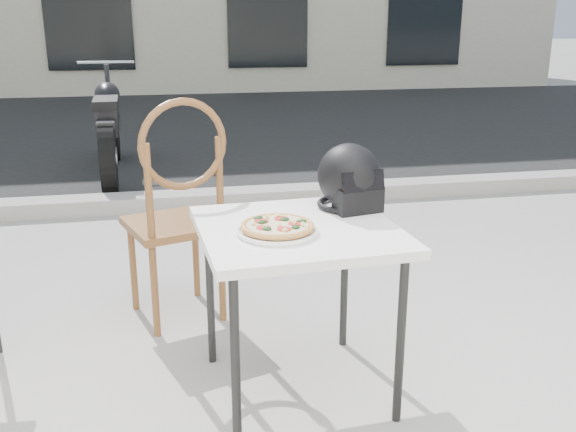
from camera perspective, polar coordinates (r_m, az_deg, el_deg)
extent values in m
plane|color=#A09D98|center=(2.57, 2.64, -17.66)|extent=(80.00, 80.00, 0.00)
cube|color=black|center=(9.17, -8.08, 7.90)|extent=(30.00, 8.00, 0.00)
cube|color=gray|center=(5.26, -5.27, 1.65)|extent=(30.00, 0.25, 0.12)
cube|color=black|center=(13.07, -17.39, 17.10)|extent=(1.60, 0.08, 2.20)
cube|color=black|center=(13.21, -1.83, 17.83)|extent=(1.60, 0.08, 2.20)
cube|color=black|center=(14.15, 12.11, 17.44)|extent=(1.60, 0.08, 2.20)
cube|color=white|center=(2.45, 0.89, -1.33)|extent=(0.79, 0.79, 0.04)
cylinder|color=black|center=(2.26, -4.70, -12.90)|extent=(0.04, 0.04, 0.67)
cylinder|color=black|center=(2.43, 9.97, -10.90)|extent=(0.04, 0.04, 0.67)
cylinder|color=black|center=(2.81, -6.94, -6.74)|extent=(0.04, 0.04, 0.67)
cylinder|color=black|center=(2.94, 5.04, -5.52)|extent=(0.04, 0.04, 0.67)
cylinder|color=white|center=(2.36, -0.95, -1.45)|extent=(0.37, 0.37, 0.01)
torus|color=white|center=(2.36, -0.95, -1.31)|extent=(0.39, 0.39, 0.02)
cylinder|color=#D6974E|center=(2.36, -0.95, -1.00)|extent=(0.34, 0.34, 0.01)
torus|color=#D6974E|center=(2.35, -0.95, -0.87)|extent=(0.35, 0.35, 0.02)
cylinder|color=#AE2613|center=(2.35, -0.95, -0.84)|extent=(0.30, 0.30, 0.00)
cylinder|color=beige|center=(2.35, -0.95, -0.78)|extent=(0.29, 0.29, 0.00)
cylinder|color=red|center=(2.35, 0.66, -0.67)|extent=(0.07, 0.07, 0.00)
cylinder|color=red|center=(2.41, -0.60, -0.21)|extent=(0.07, 0.07, 0.00)
cylinder|color=red|center=(2.38, -2.36, -0.46)|extent=(0.07, 0.07, 0.00)
cylinder|color=red|center=(2.31, -2.18, -1.04)|extent=(0.07, 0.07, 0.00)
cylinder|color=red|center=(2.29, -0.33, -1.16)|extent=(0.07, 0.07, 0.00)
ellipsoid|color=#133413|center=(2.40, -0.33, -0.28)|extent=(0.05, 0.04, 0.01)
ellipsoid|color=#133413|center=(2.37, -2.28, -0.52)|extent=(0.05, 0.04, 0.01)
ellipsoid|color=#133413|center=(2.31, 0.68, -0.97)|extent=(0.04, 0.04, 0.01)
ellipsoid|color=#133413|center=(2.29, -1.89, -1.13)|extent=(0.05, 0.05, 0.01)
ellipsoid|color=#133413|center=(2.38, 1.21, -0.45)|extent=(0.04, 0.04, 0.01)
ellipsoid|color=#133413|center=(2.42, -2.66, -0.16)|extent=(0.05, 0.05, 0.01)
cylinder|color=#F9F098|center=(2.32, -0.82, -0.80)|extent=(0.02, 0.02, 0.02)
cylinder|color=#F9F098|center=(2.42, -1.84, -0.06)|extent=(0.02, 0.03, 0.02)
cylinder|color=#F9F098|center=(2.35, 0.57, -0.57)|extent=(0.02, 0.02, 0.02)
cylinder|color=#F9F098|center=(2.44, -0.99, 0.08)|extent=(0.02, 0.02, 0.02)
cylinder|color=#F9F098|center=(2.27, -0.29, -1.24)|extent=(0.02, 0.02, 0.02)
cylinder|color=#F9F098|center=(2.35, -3.08, -0.64)|extent=(0.02, 0.02, 0.02)
cylinder|color=#F9F098|center=(2.33, 1.32, -0.74)|extent=(0.02, 0.02, 0.02)
cylinder|color=#F9F098|center=(2.31, -2.07, -0.94)|extent=(0.03, 0.02, 0.02)
ellipsoid|color=black|center=(2.67, 5.45, 3.57)|extent=(0.31, 0.32, 0.27)
cube|color=black|center=(2.62, 6.25, 1.44)|extent=(0.21, 0.13, 0.11)
torus|color=black|center=(2.70, 5.37, 1.09)|extent=(0.31, 0.31, 0.02)
cube|color=black|center=(2.57, 6.70, 3.10)|extent=(0.19, 0.07, 0.08)
cube|color=brown|center=(3.23, -10.09, -0.77)|extent=(0.55, 0.55, 0.04)
cylinder|color=brown|center=(3.52, -8.20, -3.43)|extent=(0.04, 0.04, 0.48)
cylinder|color=brown|center=(3.42, -13.60, -4.39)|extent=(0.04, 0.04, 0.48)
cylinder|color=brown|center=(3.22, -5.89, -5.34)|extent=(0.04, 0.04, 0.48)
cylinder|color=brown|center=(3.11, -11.76, -6.48)|extent=(0.04, 0.04, 0.48)
cylinder|color=brown|center=(3.06, -6.08, 2.84)|extent=(0.04, 0.04, 0.45)
cylinder|color=brown|center=(2.94, -12.26, 1.96)|extent=(0.04, 0.04, 0.45)
torus|color=brown|center=(2.95, -9.30, 6.27)|extent=(0.41, 0.17, 0.42)
cylinder|color=black|center=(7.12, -15.36, 7.34)|extent=(0.15, 0.64, 0.63)
cylinder|color=gray|center=(7.12, -15.36, 7.34)|extent=(0.16, 0.22, 0.21)
cylinder|color=black|center=(5.66, -15.67, 4.88)|extent=(0.15, 0.64, 0.63)
cylinder|color=gray|center=(5.66, -15.67, 4.88)|extent=(0.16, 0.22, 0.21)
cube|color=black|center=(6.35, -15.69, 8.58)|extent=(0.23, 1.11, 0.23)
ellipsoid|color=black|center=(6.48, -15.78, 10.35)|extent=(0.25, 0.45, 0.24)
cube|color=black|center=(6.01, -15.89, 9.64)|extent=(0.23, 0.54, 0.08)
cylinder|color=gray|center=(6.99, -15.59, 9.95)|extent=(0.06, 0.34, 0.75)
cylinder|color=gray|center=(6.83, -15.88, 12.98)|extent=(0.55, 0.05, 0.03)
cube|color=black|center=(5.63, -15.91, 7.86)|extent=(0.16, 0.24, 0.05)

